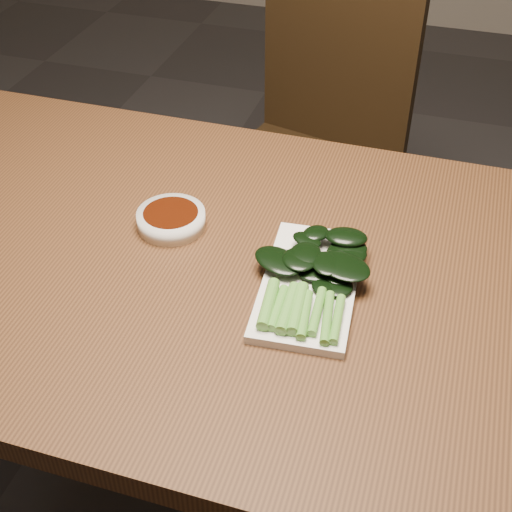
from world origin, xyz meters
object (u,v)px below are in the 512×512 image
serving_plate (309,284)px  chair_far (314,146)px  table (243,297)px  sauce_bowl (171,219)px  gai_lan (316,271)px

serving_plate → chair_far: bearing=102.2°
table → chair_far: 0.83m
table → chair_far: size_ratio=1.57×
sauce_bowl → gai_lan: gai_lan is taller
table → chair_far: chair_far is taller
table → serving_plate: bearing=-12.9°
chair_far → sauce_bowl: bearing=-82.4°
sauce_bowl → serving_plate: sauce_bowl is taller
table → gai_lan: gai_lan is taller
serving_plate → gai_lan: (0.01, 0.01, 0.02)m
table → sauce_bowl: sauce_bowl is taller
chair_far → gai_lan: chair_far is taller
table → serving_plate: size_ratio=5.09×
sauce_bowl → serving_plate: size_ratio=0.41×
sauce_bowl → serving_plate: 0.27m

